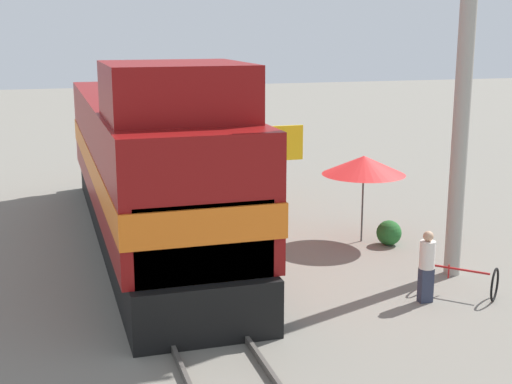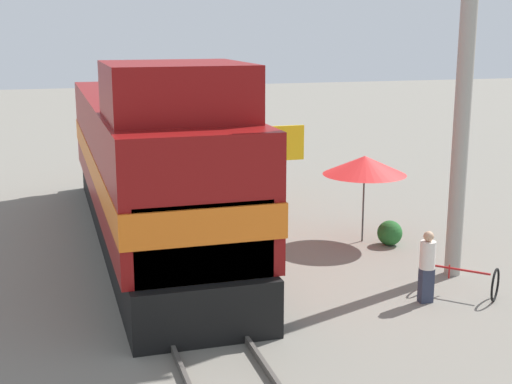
{
  "view_description": "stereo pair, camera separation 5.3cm",
  "coord_description": "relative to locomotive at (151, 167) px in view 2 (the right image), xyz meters",
  "views": [
    {
      "loc": [
        -2.82,
        -15.24,
        5.92
      ],
      "look_at": [
        1.2,
        -2.03,
        2.74
      ],
      "focal_mm": 50.0,
      "sensor_mm": 36.0,
      "label": 1
    },
    {
      "loc": [
        -2.76,
        -15.25,
        5.92
      ],
      "look_at": [
        1.2,
        -2.03,
        2.74
      ],
      "focal_mm": 50.0,
      "sensor_mm": 36.0,
      "label": 2
    }
  ],
  "objects": [
    {
      "name": "ground_plane",
      "position": [
        0.0,
        -4.0,
        -2.19
      ],
      "size": [
        120.0,
        120.0,
        0.0
      ],
      "primitive_type": "plane",
      "color": "slate"
    },
    {
      "name": "rail_near",
      "position": [
        -0.72,
        -4.0,
        -2.12
      ],
      "size": [
        0.08,
        43.1,
        0.15
      ],
      "primitive_type": "cube",
      "color": "#4C4742",
      "rests_on": "ground_plane"
    },
    {
      "name": "rail_far",
      "position": [
        0.72,
        -4.0,
        -2.12
      ],
      "size": [
        0.08,
        43.1,
        0.15
      ],
      "primitive_type": "cube",
      "color": "#4C4742",
      "rests_on": "ground_plane"
    },
    {
      "name": "locomotive",
      "position": [
        0.0,
        0.0,
        0.0
      ],
      "size": [
        3.23,
        14.97,
        5.21
      ],
      "color": "black",
      "rests_on": "ground_plane"
    },
    {
      "name": "utility_pole",
      "position": [
        6.67,
        -4.65,
        3.79
      ],
      "size": [
        1.8,
        0.39,
        11.83
      ],
      "color": "#9E998E",
      "rests_on": "ground_plane"
    },
    {
      "name": "vendor_umbrella",
      "position": [
        5.73,
        -1.47,
        0.01
      ],
      "size": [
        2.34,
        2.34,
        2.47
      ],
      "color": "#4C4C4C",
      "rests_on": "ground_plane"
    },
    {
      "name": "billboard_sign",
      "position": [
        4.18,
        1.92,
        -0.01
      ],
      "size": [
        1.98,
        0.12,
        2.92
      ],
      "color": "#595959",
      "rests_on": "ground_plane"
    },
    {
      "name": "shrub_cluster",
      "position": [
        6.3,
        -2.02,
        -1.84
      ],
      "size": [
        0.7,
        0.7,
        0.7
      ],
      "primitive_type": "sphere",
      "color": "#236028",
      "rests_on": "ground_plane"
    },
    {
      "name": "person_bystander",
      "position": [
        5.09,
        -6.11,
        -1.32
      ],
      "size": [
        0.34,
        0.34,
        1.63
      ],
      "color": "#2D3347",
      "rests_on": "ground_plane"
    },
    {
      "name": "bicycle",
      "position": [
        6.06,
        -5.97,
        -1.8
      ],
      "size": [
        1.64,
        1.66,
        0.76
      ],
      "rotation": [
        0.0,
        0.0,
        -2.37
      ],
      "color": "black",
      "rests_on": "ground_plane"
    }
  ]
}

